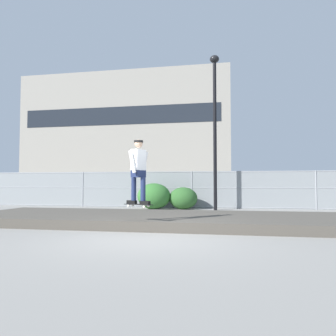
# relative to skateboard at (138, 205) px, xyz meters

# --- Properties ---
(ground_plane) EXTENTS (120.00, 120.00, 0.00)m
(ground_plane) POSITION_rel_skateboard_xyz_m (0.47, -0.92, -0.70)
(ground_plane) COLOR gray
(gravel_berm) EXTENTS (12.77, 3.90, 0.27)m
(gravel_berm) POSITION_rel_skateboard_xyz_m (0.47, 1.86, -0.56)
(gravel_berm) COLOR #4C473F
(gravel_berm) RESTS_ON ground_plane
(skateboard) EXTENTS (0.81, 0.50, 0.07)m
(skateboard) POSITION_rel_skateboard_xyz_m (0.00, 0.00, 0.00)
(skateboard) COLOR black
(skater) EXTENTS (0.70, 0.62, 1.67)m
(skater) POSITION_rel_skateboard_xyz_m (-0.00, 0.00, 0.95)
(skater) COLOR black
(skater) RESTS_ON skateboard
(chain_fence) EXTENTS (23.59, 0.06, 1.85)m
(chain_fence) POSITION_rel_skateboard_xyz_m (0.47, 8.22, 0.23)
(chain_fence) COLOR gray
(chain_fence) RESTS_ON ground_plane
(street_lamp) EXTENTS (0.44, 0.44, 7.31)m
(street_lamp) POSITION_rel_skateboard_xyz_m (1.69, 7.16, 3.81)
(street_lamp) COLOR black
(street_lamp) RESTS_ON ground_plane
(parked_car_near) EXTENTS (4.44, 2.02, 1.66)m
(parked_car_near) POSITION_rel_skateboard_xyz_m (-1.88, 10.88, 0.14)
(parked_car_near) COLOR #474C54
(parked_car_near) RESTS_ON ground_plane
(library_building) EXTENTS (30.46, 11.48, 17.07)m
(library_building) POSITION_rel_skateboard_xyz_m (-12.56, 40.15, 7.84)
(library_building) COLOR gray
(library_building) RESTS_ON ground_plane
(shrub_left) EXTENTS (1.61, 1.32, 1.25)m
(shrub_left) POSITION_rel_skateboard_xyz_m (-1.25, 7.17, -0.07)
(shrub_left) COLOR #336B2D
(shrub_left) RESTS_ON ground_plane
(shrub_center) EXTENTS (1.36, 1.12, 1.05)m
(shrub_center) POSITION_rel_skateboard_xyz_m (0.15, 7.38, -0.17)
(shrub_center) COLOR #2D5B28
(shrub_center) RESTS_ON ground_plane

